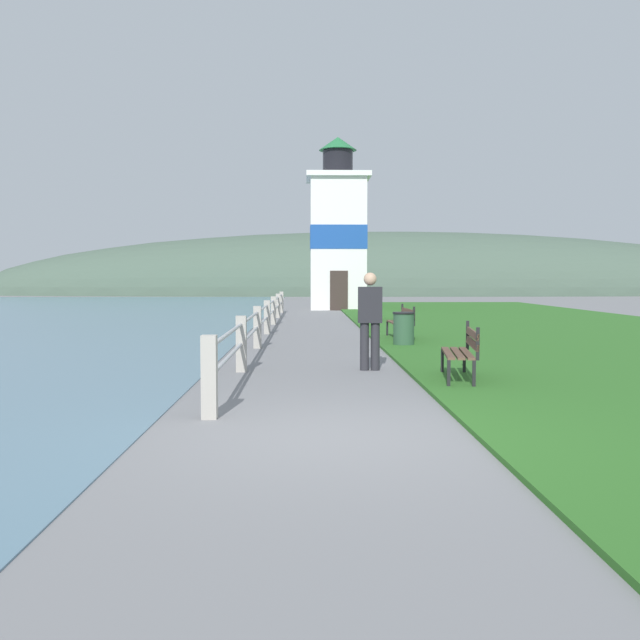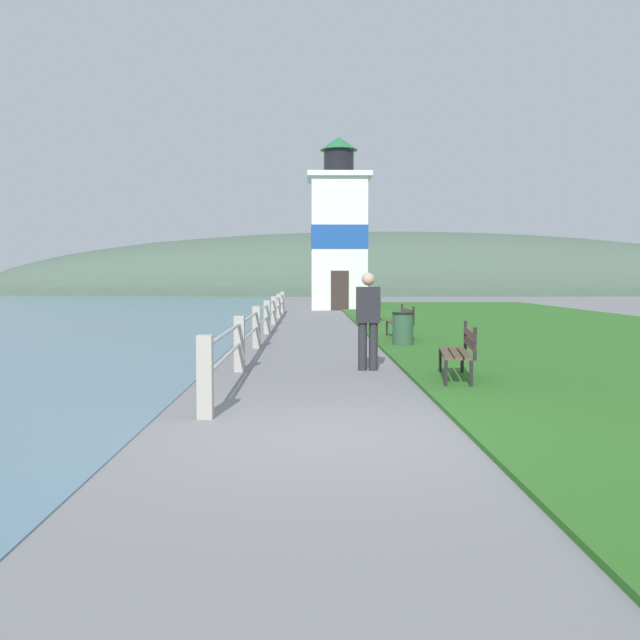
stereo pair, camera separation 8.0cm
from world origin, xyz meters
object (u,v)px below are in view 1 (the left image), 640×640
object	(u,v)px
person_strolling	(370,317)
trash_bin	(404,329)
park_bench_near	(463,349)
park_bench_far	(375,307)
lighthouse	(338,234)
park_bench_midway	(402,320)

from	to	relation	value
person_strolling	trash_bin	world-z (taller)	person_strolling
person_strolling	park_bench_near	bearing A→B (deg)	-135.50
park_bench_near	person_strolling	bearing A→B (deg)	-40.82
park_bench_far	lighthouse	size ratio (longest dim) A/B	0.20
lighthouse	park_bench_near	bearing A→B (deg)	-88.15
park_bench_near	park_bench_far	world-z (taller)	same
park_bench_midway	trash_bin	bearing A→B (deg)	81.95
park_bench_near	park_bench_far	bearing A→B (deg)	-82.94
lighthouse	person_strolling	world-z (taller)	lighthouse
lighthouse	trash_bin	world-z (taller)	lighthouse
park_bench_near	park_bench_midway	size ratio (longest dim) A/B	0.88
park_bench_near	park_bench_far	size ratio (longest dim) A/B	0.96
lighthouse	trash_bin	xyz separation A→B (m)	(0.69, -20.19, -3.48)
park_bench_far	lighthouse	distance (m)	10.79
lighthouse	person_strolling	bearing A→B (deg)	-91.20
park_bench_near	person_strolling	xyz separation A→B (m)	(-1.35, 1.52, 0.42)
park_bench_midway	park_bench_near	bearing A→B (deg)	88.24
trash_bin	lighthouse	bearing A→B (deg)	91.96
lighthouse	person_strolling	distance (m)	24.66
person_strolling	trash_bin	size ratio (longest dim) A/B	2.10
park_bench_far	trash_bin	bearing A→B (deg)	91.52
park_bench_midway	person_strolling	bearing A→B (deg)	75.48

